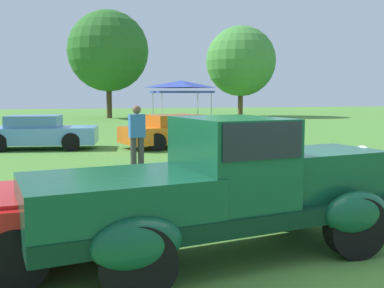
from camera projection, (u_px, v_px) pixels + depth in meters
ground_plane at (274, 259)px, 5.48m from camera, size 120.00×120.00×0.00m
feature_pickup_truck at (225, 186)px, 5.49m from camera, size 4.81×2.41×1.70m
show_car_skyblue at (38, 133)px, 16.41m from camera, size 4.28×2.24×1.22m
show_car_orange at (176, 131)px, 17.07m from camera, size 4.45×2.80×1.22m
spectator_by_row at (137, 135)px, 11.82m from camera, size 0.42×0.28×1.69m
canopy_tent_left_field at (181, 86)px, 24.03m from camera, size 2.86×2.86×2.71m
treeline_mid_left at (108, 51)px, 37.41m from camera, size 6.65×6.65×8.86m
treeline_center at (241, 61)px, 40.26m from camera, size 6.19×6.19×8.00m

